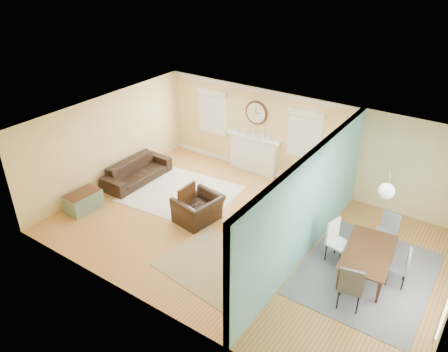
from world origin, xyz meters
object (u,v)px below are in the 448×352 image
Objects in this scene: eames_chair at (198,209)px; dining_table at (368,263)px; sofa at (137,171)px; green_chair at (304,188)px; credenza at (317,209)px.

eames_chair reaches higher than dining_table.
green_chair reaches higher than sofa.
eames_chair is (2.73, -0.64, 0.04)m from sofa.
credenza reaches higher than green_chair.
eames_chair is at bearing 70.88° from green_chair.
credenza is at bearing -79.57° from sofa.
dining_table is at bearing -34.53° from credenza.
credenza is 2.04m from dining_table.
eames_chair is at bearing -103.16° from sofa.
sofa is 5.26m from credenza.
sofa reaches higher than dining_table.
credenza is at bearing 132.38° from eames_chair.
eames_chair is at bearing -147.07° from credenza.
credenza reaches higher than dining_table.
eames_chair is 1.55× the size of green_chair.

